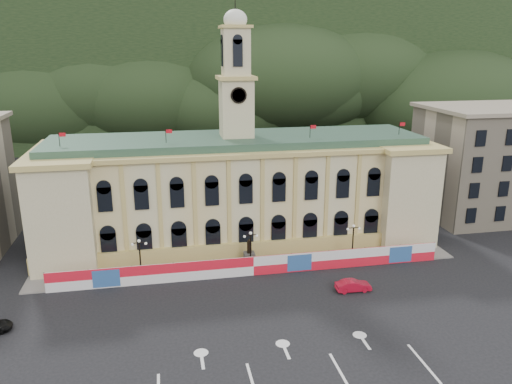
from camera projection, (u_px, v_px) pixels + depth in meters
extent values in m
plane|color=black|center=(281.00, 341.00, 49.33)|extent=(260.00, 260.00, 0.00)
cube|color=black|center=(190.00, 65.00, 165.59)|extent=(230.00, 70.00, 44.00)
cube|color=#595651|center=(309.00, 39.00, 150.85)|extent=(22.00, 8.00, 14.00)
cube|color=#595651|center=(16.00, 54.00, 135.01)|extent=(16.00, 7.00, 10.00)
cube|color=beige|center=(237.00, 194.00, 73.73)|extent=(55.00, 15.00, 14.00)
cube|color=tan|center=(246.00, 251.00, 68.02)|extent=(56.00, 0.80, 2.40)
cube|color=tan|center=(237.00, 145.00, 71.67)|extent=(56.20, 16.20, 0.60)
cube|color=#31523F|center=(237.00, 140.00, 71.47)|extent=(53.00, 13.00, 1.20)
cube|color=beige|center=(70.00, 205.00, 68.52)|extent=(8.00, 17.00, 14.00)
cube|color=beige|center=(388.00, 187.00, 77.06)|extent=(8.00, 17.00, 14.00)
cube|color=beige|center=(236.00, 108.00, 70.18)|extent=(4.40, 4.40, 8.00)
cube|color=tan|center=(236.00, 78.00, 68.99)|extent=(5.20, 5.20, 0.50)
cube|color=beige|center=(236.00, 53.00, 68.06)|extent=(3.60, 3.60, 6.50)
cube|color=tan|center=(235.00, 27.00, 67.10)|extent=(4.20, 4.20, 0.40)
cylinder|color=black|center=(239.00, 95.00, 67.44)|extent=(2.20, 0.20, 2.20)
ellipsoid|color=silver|center=(235.00, 20.00, 66.85)|extent=(3.20, 3.20, 2.72)
cube|color=#B9A98F|center=(487.00, 164.00, 83.80)|extent=(20.00, 16.00, 18.00)
cube|color=gray|center=(494.00, 108.00, 81.18)|extent=(21.00, 17.00, 0.60)
cube|color=red|center=(253.00, 266.00, 63.11)|extent=(50.00, 0.25, 2.50)
cube|color=#2D5797|center=(106.00, 279.00, 59.70)|extent=(3.20, 0.05, 2.20)
cube|color=#2D5797|center=(300.00, 263.00, 64.06)|extent=(3.20, 0.05, 2.20)
cube|color=#2D5797|center=(401.00, 254.00, 66.61)|extent=(3.20, 0.05, 2.20)
cube|color=slate|center=(250.00, 265.00, 66.03)|extent=(56.00, 5.50, 0.16)
cube|color=#595651|center=(249.00, 259.00, 66.03)|extent=(1.40, 1.40, 1.80)
cylinder|color=black|center=(249.00, 247.00, 65.55)|extent=(0.60, 0.60, 1.60)
sphere|color=black|center=(249.00, 241.00, 65.30)|extent=(0.44, 0.44, 0.44)
cylinder|color=black|center=(141.00, 276.00, 62.76)|extent=(0.44, 0.44, 0.30)
cylinder|color=black|center=(140.00, 260.00, 62.12)|extent=(0.18, 0.18, 4.80)
cube|color=black|center=(139.00, 243.00, 61.47)|extent=(1.60, 0.08, 0.08)
sphere|color=silver|center=(132.00, 244.00, 61.37)|extent=(0.36, 0.36, 0.36)
sphere|color=silver|center=(146.00, 243.00, 61.66)|extent=(0.36, 0.36, 0.36)
sphere|color=silver|center=(139.00, 241.00, 61.40)|extent=(0.40, 0.40, 0.40)
cylinder|color=black|center=(251.00, 267.00, 65.30)|extent=(0.44, 0.44, 0.30)
cylinder|color=black|center=(251.00, 252.00, 64.67)|extent=(0.18, 0.18, 4.80)
cube|color=black|center=(251.00, 235.00, 64.02)|extent=(1.60, 0.08, 0.08)
sphere|color=silver|center=(244.00, 236.00, 63.91)|extent=(0.36, 0.36, 0.36)
sphere|color=silver|center=(257.00, 236.00, 64.20)|extent=(0.36, 0.36, 0.36)
sphere|color=silver|center=(251.00, 233.00, 63.95)|extent=(0.40, 0.40, 0.40)
cylinder|color=black|center=(352.00, 259.00, 67.84)|extent=(0.44, 0.44, 0.30)
cylinder|color=black|center=(353.00, 244.00, 67.21)|extent=(0.18, 0.18, 4.80)
cube|color=black|center=(354.00, 228.00, 66.56)|extent=(1.60, 0.08, 0.08)
sphere|color=silver|center=(348.00, 229.00, 66.46)|extent=(0.36, 0.36, 0.36)
sphere|color=silver|center=(359.00, 228.00, 66.75)|extent=(0.36, 0.36, 0.36)
sphere|color=silver|center=(354.00, 226.00, 66.49)|extent=(0.40, 0.40, 0.40)
imported|color=#B10C22|center=(353.00, 286.00, 59.17)|extent=(1.70, 4.32, 1.40)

